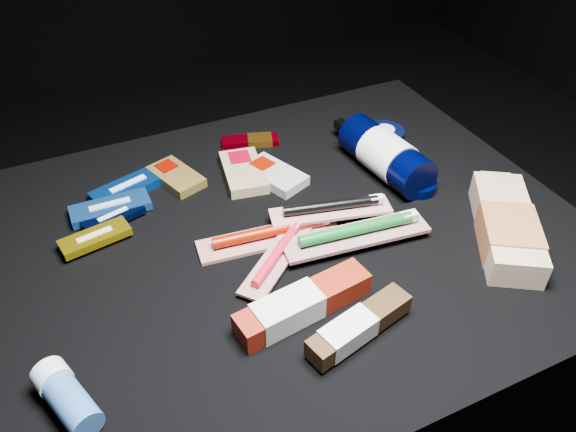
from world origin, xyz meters
name	(u,v)px	position (x,y,z in m)	size (l,w,h in m)	color
ground	(284,373)	(0.00, 0.00, 0.00)	(3.00, 3.00, 0.00)	black
cloth_table	(283,311)	(0.00, 0.00, 0.20)	(0.98, 0.78, 0.40)	black
luna_bar_0	(129,187)	(-0.21, 0.22, 0.41)	(0.14, 0.09, 0.02)	#0A3E98
luna_bar_1	(111,208)	(-0.25, 0.17, 0.41)	(0.13, 0.05, 0.02)	blue
luna_bar_2	(114,217)	(-0.25, 0.14, 0.41)	(0.11, 0.06, 0.01)	black
luna_bar_3	(95,238)	(-0.29, 0.10, 0.41)	(0.12, 0.06, 0.01)	#AA8E0C
clif_bar_0	(175,176)	(-0.12, 0.22, 0.41)	(0.09, 0.12, 0.02)	brown
clif_bar_1	(272,174)	(0.05, 0.15, 0.41)	(0.10, 0.14, 0.02)	#9F9F99
clif_bar_2	(243,170)	(0.00, 0.18, 0.41)	(0.09, 0.14, 0.02)	#9A8C56
power_bar	(254,141)	(0.06, 0.27, 0.41)	(0.12, 0.07, 0.01)	#78000C
lotion_bottle	(386,155)	(0.24, 0.07, 0.44)	(0.10, 0.25, 0.08)	black
cream_tin_upper	(385,134)	(0.31, 0.17, 0.41)	(0.08, 0.08, 0.02)	black
cream_tin_lower	(418,185)	(0.27, 0.00, 0.41)	(0.07, 0.07, 0.02)	black
bodywash_bottle	(506,228)	(0.32, -0.17, 0.42)	(0.19, 0.24, 0.05)	tan
deodorant_stick	(66,397)	(-0.37, -0.18, 0.42)	(0.07, 0.11, 0.04)	#3561AC
toothbrush_pack_0	(271,234)	(-0.02, -0.01, 0.41)	(0.24, 0.08, 0.03)	#B9B1AD
toothbrush_pack_1	(278,255)	(-0.04, -0.06, 0.41)	(0.17, 0.15, 0.02)	#B9B4AD
toothbrush_pack_2	(358,232)	(0.10, -0.08, 0.42)	(0.25, 0.08, 0.03)	#B9B4AD
toothbrush_pack_3	(332,208)	(0.09, -0.01, 0.43)	(0.21, 0.09, 0.02)	silver
toothpaste_carton_red	(298,306)	(-0.06, -0.17, 0.42)	(0.21, 0.07, 0.04)	maroon
toothpaste_carton_green	(356,328)	(0.00, -0.24, 0.42)	(0.17, 0.07, 0.03)	#352110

